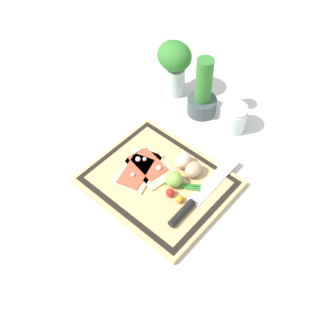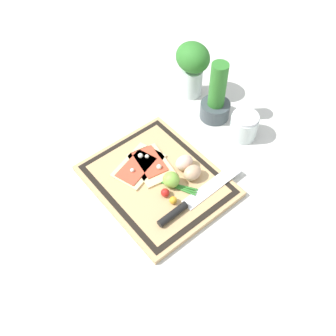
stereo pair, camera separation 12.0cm
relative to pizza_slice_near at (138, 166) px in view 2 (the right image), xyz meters
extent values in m
plane|color=silver|center=(0.07, 0.02, -0.03)|extent=(6.00, 6.00, 0.00)
cube|color=tan|center=(0.07, 0.02, -0.02)|extent=(0.42, 0.35, 0.02)
cube|color=black|center=(0.07, 0.02, -0.01)|extent=(0.39, 0.32, 0.00)
cube|color=tan|center=(0.07, 0.02, -0.01)|extent=(0.36, 0.29, 0.00)
cube|color=beige|center=(0.00, 0.00, 0.00)|extent=(0.14, 0.18, 0.01)
cube|color=#D14C33|center=(0.00, -0.01, 0.00)|extent=(0.10, 0.14, 0.00)
sphere|color=silver|center=(-0.02, 0.03, 0.01)|extent=(0.02, 0.02, 0.02)
sphere|color=silver|center=(0.01, -0.03, 0.01)|extent=(0.01, 0.01, 0.01)
cube|color=beige|center=(0.02, 0.03, 0.00)|extent=(0.16, 0.13, 0.01)
cube|color=#D14C33|center=(0.01, 0.04, 0.00)|extent=(0.13, 0.09, 0.00)
sphere|color=silver|center=(0.05, 0.04, 0.01)|extent=(0.02, 0.02, 0.02)
sphere|color=silver|center=(-0.01, 0.04, 0.01)|extent=(0.01, 0.01, 0.01)
cube|color=silver|center=(0.20, 0.13, 0.00)|extent=(0.04, 0.22, 0.00)
cylinder|color=black|center=(0.21, -0.03, 0.01)|extent=(0.02, 0.10, 0.02)
ellipsoid|color=tan|center=(0.14, 0.10, 0.02)|extent=(0.05, 0.06, 0.05)
ellipsoid|color=beige|center=(0.09, 0.11, 0.02)|extent=(0.05, 0.06, 0.05)
sphere|color=#7FB742|center=(0.12, 0.03, 0.02)|extent=(0.05, 0.05, 0.05)
sphere|color=red|center=(0.14, 0.00, 0.01)|extent=(0.03, 0.03, 0.03)
sphere|color=gold|center=(0.17, 0.00, 0.01)|extent=(0.02, 0.02, 0.02)
cylinder|color=#2D7528|center=(0.08, 0.01, 0.00)|extent=(0.23, 0.11, 0.01)
cylinder|color=#2D7528|center=(0.08, 0.01, 0.00)|extent=(0.22, 0.13, 0.01)
cylinder|color=#2D7528|center=(0.08, 0.01, 0.00)|extent=(0.21, 0.15, 0.01)
cylinder|color=#3D474C|center=(-0.03, 0.36, 0.00)|extent=(0.10, 0.10, 0.06)
cylinder|color=#2D7528|center=(-0.03, 0.36, 0.10)|extent=(0.06, 0.06, 0.19)
cylinder|color=silver|center=(0.10, 0.36, 0.01)|extent=(0.09, 0.09, 0.08)
cylinder|color=#D16023|center=(0.10, 0.36, -0.01)|extent=(0.08, 0.08, 0.03)
cylinder|color=silver|center=(0.10, 0.36, 0.06)|extent=(0.09, 0.09, 0.01)
cylinder|color=silver|center=(-0.17, 0.37, 0.03)|extent=(0.08, 0.08, 0.11)
ellipsoid|color=#2D7528|center=(-0.17, 0.37, 0.13)|extent=(0.13, 0.11, 0.10)
camera|label=1|loc=(0.56, -0.50, 0.95)|focal=42.00mm
camera|label=2|loc=(0.64, -0.42, 0.95)|focal=42.00mm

